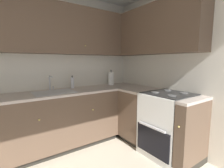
{
  "coord_description": "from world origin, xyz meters",
  "views": [
    {
      "loc": [
        -0.34,
        -1.31,
        1.36
      ],
      "look_at": [
        1.0,
        0.61,
        1.04
      ],
      "focal_mm": 26.14,
      "sensor_mm": 36.0,
      "label": 1
    }
  ],
  "objects": [
    {
      "name": "paper_towel_roll",
      "position": [
        1.48,
        1.32,
        1.03
      ],
      "size": [
        0.11,
        0.11,
        0.3
      ],
      "color": "white",
      "rests_on": "countertop_back"
    },
    {
      "name": "lower_cabinets_back",
      "position": [
        0.43,
        1.16,
        0.44
      ],
      "size": [
        1.75,
        0.62,
        0.87
      ],
      "color": "brown",
      "rests_on": "ground_plane"
    },
    {
      "name": "countertop_right",
      "position": [
        1.6,
        0.4,
        0.89
      ],
      "size": [
        0.6,
        1.23,
        0.03
      ],
      "color": "#B7A89E",
      "rests_on": "lower_cabinets_right"
    },
    {
      "name": "faucet",
      "position": [
        0.33,
        1.33,
        1.05
      ],
      "size": [
        0.07,
        0.16,
        0.23
      ],
      "color": "silver",
      "rests_on": "countertop_back"
    },
    {
      "name": "upper_cabinets_back",
      "position": [
        0.27,
        1.3,
        1.85
      ],
      "size": [
        2.63,
        0.34,
        0.75
      ],
      "color": "brown"
    },
    {
      "name": "oven_range",
      "position": [
        1.62,
        0.08,
        0.46
      ],
      "size": [
        0.68,
        0.62,
        1.06
      ],
      "color": "white",
      "rests_on": "ground_plane"
    },
    {
      "name": "sink",
      "position": [
        0.32,
        1.13,
        0.87
      ],
      "size": [
        0.57,
        0.4,
        0.1
      ],
      "color": "#B7B7BC",
      "rests_on": "countertop_back"
    },
    {
      "name": "countertop_back",
      "position": [
        0.43,
        1.16,
        0.89
      ],
      "size": [
        2.95,
        0.6,
        0.03
      ],
      "primitive_type": "cube",
      "color": "#B7A89E",
      "rests_on": "lower_cabinets_back"
    },
    {
      "name": "lower_cabinets_right",
      "position": [
        1.61,
        0.4,
        0.44
      ],
      "size": [
        0.62,
        1.23,
        0.87
      ],
      "color": "brown",
      "rests_on": "ground_plane"
    },
    {
      "name": "wall_back",
      "position": [
        0.0,
        1.48,
        1.24
      ],
      "size": [
        3.91,
        0.05,
        2.48
      ],
      "primitive_type": "cube",
      "color": "silver",
      "rests_on": "ground_plane"
    },
    {
      "name": "upper_cabinets_right",
      "position": [
        1.74,
        0.57,
        1.85
      ],
      "size": [
        0.32,
        1.76,
        0.75
      ],
      "color": "brown"
    },
    {
      "name": "soap_bottle",
      "position": [
        0.69,
        1.34,
        1.0
      ],
      "size": [
        0.05,
        0.05,
        0.22
      ],
      "color": "silver",
      "rests_on": "countertop_back"
    },
    {
      "name": "wall_right",
      "position": [
        1.93,
        0.0,
        1.24
      ],
      "size": [
        0.05,
        3.01,
        2.48
      ],
      "primitive_type": "cube",
      "color": "silver",
      "rests_on": "ground_plane"
    }
  ]
}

